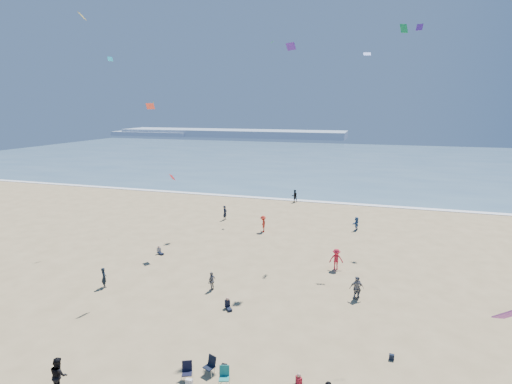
% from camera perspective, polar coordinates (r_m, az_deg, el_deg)
% --- Properties ---
extents(ocean, '(220.00, 100.00, 0.06)m').
position_cam_1_polar(ocean, '(110.14, 12.31, 4.45)').
color(ocean, '#476B84').
rests_on(ocean, ground).
extents(surf_line, '(220.00, 1.20, 0.08)m').
position_cam_1_polar(surf_line, '(61.16, 8.33, -1.35)').
color(surf_line, white).
rests_on(surf_line, ground).
extents(headland_far, '(110.00, 20.00, 3.20)m').
position_cam_1_polar(headland_far, '(196.69, -3.58, 8.39)').
color(headland_far, '#7A8EA8').
rests_on(headland_far, ground).
extents(headland_near, '(40.00, 14.00, 2.00)m').
position_cam_1_polar(headland_near, '(209.72, -14.47, 8.10)').
color(headland_near, '#7A8EA8').
rests_on(headland_near, ground).
extents(standing_flyers, '(36.60, 46.92, 1.91)m').
position_cam_1_polar(standing_flyers, '(35.95, 5.94, -9.57)').
color(standing_flyers, black).
rests_on(standing_flyers, ground).
extents(seated_group, '(17.72, 22.40, 0.84)m').
position_cam_1_polar(seated_group, '(26.11, -7.27, -19.61)').
color(seated_group, silver).
rests_on(seated_group, ground).
extents(chair_cluster, '(2.77, 1.58, 1.00)m').
position_cam_1_polar(chair_cluster, '(23.06, -7.07, -24.14)').
color(chair_cluster, black).
rests_on(chair_cluster, ground).
extents(white_tote, '(0.35, 0.20, 0.40)m').
position_cam_1_polar(white_tote, '(22.99, -9.53, -25.29)').
color(white_tote, silver).
rests_on(white_tote, ground).
extents(black_backpack, '(0.30, 0.22, 0.38)m').
position_cam_1_polar(black_backpack, '(23.80, -4.58, -23.71)').
color(black_backpack, black).
rests_on(black_backpack, ground).
extents(navy_bag, '(0.28, 0.18, 0.34)m').
position_cam_1_polar(navy_bag, '(25.71, 18.80, -21.42)').
color(navy_bag, black).
rests_on(navy_bag, ground).
extents(kites_aloft, '(38.94, 43.83, 28.29)m').
position_cam_1_polar(kites_aloft, '(27.47, 17.53, 13.64)').
color(kites_aloft, '#26D2E9').
rests_on(kites_aloft, ground).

